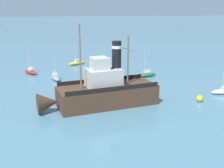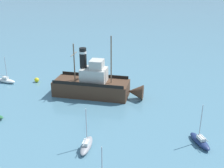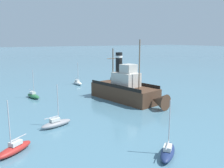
{
  "view_description": "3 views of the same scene",
  "coord_description": "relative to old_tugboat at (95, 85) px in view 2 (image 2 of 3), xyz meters",
  "views": [
    {
      "loc": [
        -32.27,
        6.3,
        11.82
      ],
      "look_at": [
        -0.03,
        0.4,
        2.65
      ],
      "focal_mm": 45.0,
      "sensor_mm": 36.0,
      "label": 1
    },
    {
      "loc": [
        36.94,
        20.96,
        18.79
      ],
      "look_at": [
        -2.15,
        3.67,
        1.54
      ],
      "focal_mm": 45.0,
      "sensor_mm": 36.0,
      "label": 2
    },
    {
      "loc": [
        21.03,
        32.99,
        9.9
      ],
      "look_at": [
        2.25,
        0.91,
        2.88
      ],
      "focal_mm": 38.0,
      "sensor_mm": 36.0,
      "label": 3
    }
  ],
  "objects": [
    {
      "name": "ground_plane",
      "position": [
        0.1,
        -1.57,
        -1.83
      ],
      "size": [
        600.0,
        600.0,
        0.0
      ],
      "primitive_type": "plane",
      "color": "teal"
    },
    {
      "name": "sailboat_navy",
      "position": [
        7.44,
        17.52,
        -1.4
      ],
      "size": [
        3.64,
        3.26,
        4.9
      ],
      "color": "navy",
      "rests_on": "ground"
    },
    {
      "name": "sailboat_grey",
      "position": [
        13.58,
        5.83,
        -1.4
      ],
      "size": [
        3.95,
        2.02,
        4.9
      ],
      "color": "gray",
      "rests_on": "ground"
    },
    {
      "name": "old_tugboat",
      "position": [
        0.0,
        0.0,
        0.0
      ],
      "size": [
        6.69,
        14.78,
        9.9
      ],
      "color": "#4C3323",
      "rests_on": "ground"
    },
    {
      "name": "sailboat_white",
      "position": [
        1.53,
        -17.23,
        -1.4
      ],
      "size": [
        1.11,
        3.8,
        4.9
      ],
      "color": "white",
      "rests_on": "ground"
    },
    {
      "name": "mooring_buoy",
      "position": [
        -0.87,
        -12.35,
        -1.41
      ],
      "size": [
        0.84,
        0.84,
        0.84
      ],
      "primitive_type": "sphere",
      "color": "yellow",
      "rests_on": "ground"
    }
  ]
}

